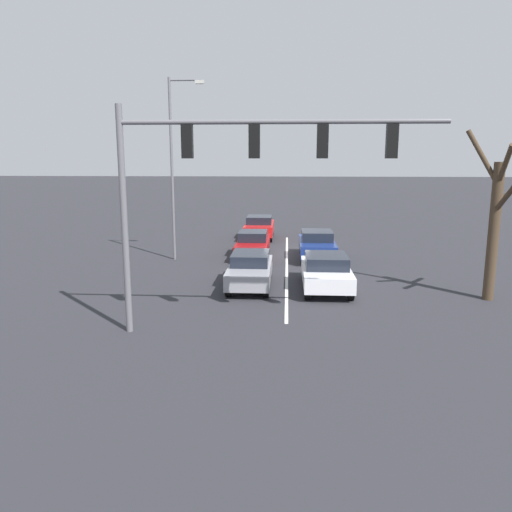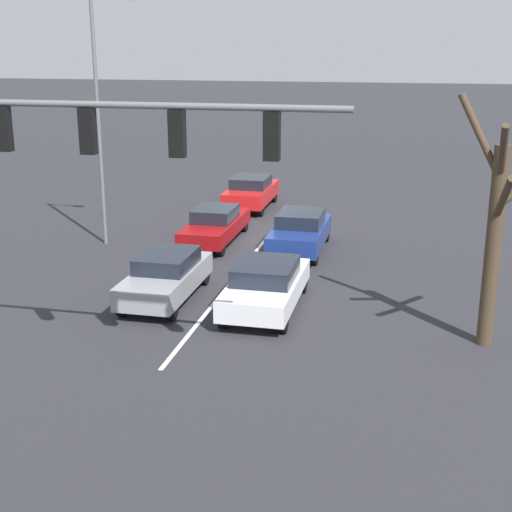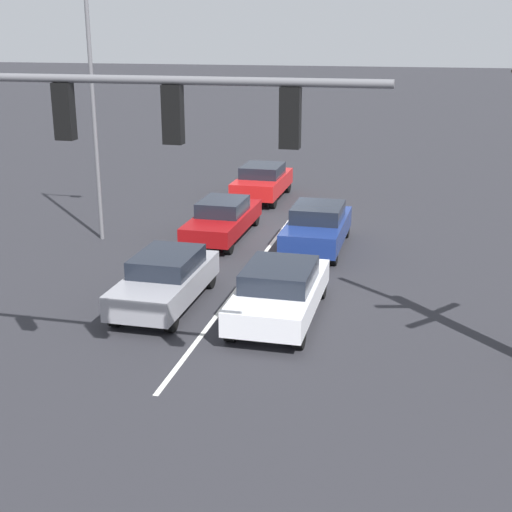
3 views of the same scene
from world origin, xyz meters
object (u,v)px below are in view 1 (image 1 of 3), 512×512
(car_navy_leftlane_second, at_px, (317,245))
(street_lamp_right_shoulder, at_px, (175,159))
(car_maroon_midlane_second, at_px, (253,243))
(bare_tree_near, at_px, (495,220))
(car_white_leftlane_front, at_px, (326,271))
(traffic_signal_gantry, at_px, (230,165))
(car_gray_midlane_front, at_px, (250,269))
(car_red_midlane_third, at_px, (259,227))

(car_navy_leftlane_second, relative_size, street_lamp_right_shoulder, 0.47)
(car_maroon_midlane_second, height_order, car_navy_leftlane_second, car_navy_leftlane_second)
(car_navy_leftlane_second, distance_m, bare_tree_near, 9.97)
(car_white_leftlane_front, relative_size, street_lamp_right_shoulder, 0.49)
(traffic_signal_gantry, distance_m, bare_tree_near, 10.51)
(car_gray_midlane_front, distance_m, street_lamp_right_shoulder, 8.26)
(street_lamp_right_shoulder, bearing_deg, car_white_leftlane_front, 142.95)
(car_navy_leftlane_second, height_order, street_lamp_right_shoulder, street_lamp_right_shoulder)
(car_maroon_midlane_second, relative_size, car_navy_leftlane_second, 1.10)
(car_maroon_midlane_second, bearing_deg, bare_tree_near, 139.77)
(car_gray_midlane_front, relative_size, car_maroon_midlane_second, 0.90)
(car_white_leftlane_front, relative_size, car_navy_leftlane_second, 1.04)
(car_navy_leftlane_second, distance_m, car_red_midlane_third, 7.54)
(car_white_leftlane_front, xyz_separation_m, car_red_midlane_third, (3.47, -12.96, 0.05))
(car_maroon_midlane_second, xyz_separation_m, traffic_signal_gantry, (-0.18, 12.38, 4.41))
(car_navy_leftlane_second, distance_m, street_lamp_right_shoulder, 8.68)
(street_lamp_right_shoulder, distance_m, bare_tree_near, 15.31)
(car_maroon_midlane_second, distance_m, traffic_signal_gantry, 13.14)
(car_white_leftlane_front, relative_size, bare_tree_near, 0.71)
(car_red_midlane_third, relative_size, bare_tree_near, 0.67)
(car_navy_leftlane_second, distance_m, traffic_signal_gantry, 13.03)
(car_gray_midlane_front, bearing_deg, car_white_leftlane_front, 176.93)
(street_lamp_right_shoulder, bearing_deg, traffic_signal_gantry, 110.25)
(car_gray_midlane_front, relative_size, street_lamp_right_shoulder, 0.46)
(car_white_leftlane_front, height_order, traffic_signal_gantry, traffic_signal_gantry)
(car_red_midlane_third, distance_m, traffic_signal_gantry, 19.04)
(car_gray_midlane_front, height_order, traffic_signal_gantry, traffic_signal_gantry)
(car_maroon_midlane_second, distance_m, bare_tree_near, 12.73)
(street_lamp_right_shoulder, bearing_deg, car_maroon_midlane_second, -163.29)
(street_lamp_right_shoulder, bearing_deg, car_gray_midlane_front, 128.21)
(car_red_midlane_third, bearing_deg, car_maroon_midlane_second, 89.98)
(street_lamp_right_shoulder, xyz_separation_m, bare_tree_near, (-13.50, 6.89, -2.18))
(car_white_leftlane_front, distance_m, bare_tree_near, 6.63)
(car_navy_leftlane_second, bearing_deg, bare_tree_near, 128.94)
(traffic_signal_gantry, height_order, street_lamp_right_shoulder, street_lamp_right_shoulder)
(bare_tree_near, bearing_deg, car_red_midlane_third, -56.17)
(car_navy_leftlane_second, xyz_separation_m, street_lamp_right_shoulder, (7.41, 0.65, 4.48))
(car_red_midlane_third, bearing_deg, car_gray_midlane_front, 91.46)
(car_red_midlane_third, distance_m, street_lamp_right_shoulder, 9.46)
(car_gray_midlane_front, height_order, car_navy_leftlane_second, car_navy_leftlane_second)
(car_red_midlane_third, bearing_deg, car_navy_leftlane_second, 117.25)
(car_white_leftlane_front, xyz_separation_m, car_gray_midlane_front, (3.14, -0.17, -0.01))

